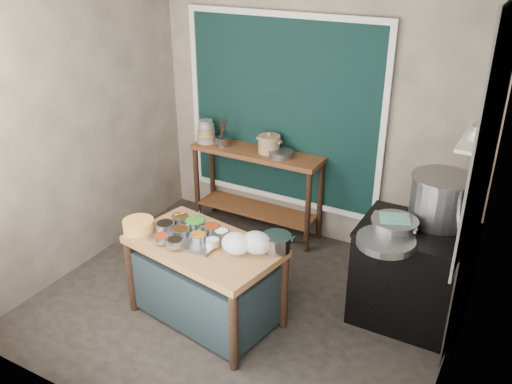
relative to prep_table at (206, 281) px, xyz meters
The scene contains 30 objects.
floor 0.52m from the prep_table, 60.76° to the left, with size 3.50×3.00×0.02m, color #2D2823.
back_wall 2.09m from the prep_table, 84.70° to the left, with size 3.50×0.02×2.80m, color gray.
left_wall 1.92m from the prep_table, 169.33° to the left, with size 0.02×3.00×2.80m, color gray.
right_wall 2.20m from the prep_table, ahead, with size 0.02×3.00×2.80m, color gray.
curtain_panel 2.03m from the prep_table, 95.87° to the left, with size 2.10×0.02×1.90m, color black.
curtain_frame 2.02m from the prep_table, 95.91° to the left, with size 2.22×0.03×2.02m, color beige, non-canonical shape.
tile_panel 2.55m from the prep_table, 24.07° to the left, with size 0.02×1.70×1.70m, color #B2B2AA.
soot_patch 2.16m from the prep_table, 26.47° to the left, with size 0.01×1.30×1.30m, color black.
wall_shelf 2.46m from the prep_table, 32.60° to the left, with size 0.22×0.70×0.03m, color beige.
prep_table is the anchor object (origin of this frame).
back_counter 1.63m from the prep_table, 103.59° to the left, with size 1.45×0.40×0.95m, color brown.
stove_block 1.74m from the prep_table, 29.25° to the left, with size 0.90×0.68×0.85m, color black.
stove_top 1.81m from the prep_table, 29.25° to the left, with size 0.92×0.69×0.03m, color black.
condiment_tray 0.42m from the prep_table, behind, with size 0.57×0.41×0.03m, color gray.
condiment_bowls 0.46m from the prep_table, 169.93° to the left, with size 0.63×0.48×0.07m.
yellow_basin 0.74m from the prep_table, behind, with size 0.26×0.26×0.10m, color #C67B3C.
saucepan 0.74m from the prep_table, 18.95° to the left, with size 0.24×0.24×0.13m, color gray, non-canonical shape.
plastic_bag_a 0.56m from the prep_table, ahead, with size 0.23×0.20×0.18m, color white.
plastic_bag_b 0.65m from the prep_table, 10.29° to the left, with size 0.24×0.21×0.18m, color white.
bowl_stack 1.97m from the prep_table, 122.67° to the left, with size 0.22×0.22×0.25m.
utensil_cup 1.83m from the prep_table, 116.82° to the left, with size 0.16×0.16×0.10m, color gray.
ceramic_crock 1.75m from the prep_table, 98.65° to the left, with size 0.25×0.25×0.17m, color olive, non-canonical shape.
wide_bowl 1.67m from the prep_table, 93.06° to the left, with size 0.25×0.25×0.06m, color gray.
stock_pot 2.05m from the prep_table, 32.90° to the left, with size 0.52×0.52×0.41m, color gray, non-canonical shape.
pot_lid 2.13m from the prep_table, 24.76° to the left, with size 0.41×0.41×0.02m, color gray.
steamer 1.62m from the prep_table, 26.74° to the left, with size 0.38×0.38×0.12m, color gray, non-canonical shape.
green_cloth 1.65m from the prep_table, 26.74° to the left, with size 0.23×0.17×0.02m, color #539487.
shallow_pan 1.53m from the prep_table, 19.30° to the left, with size 0.45×0.45×0.06m, color gray.
shelf_bowl_stack 2.47m from the prep_table, 31.18° to the left, with size 0.13×0.13×0.11m.
shelf_bowl_green 2.57m from the prep_table, 36.59° to the left, with size 0.16×0.16×0.06m, color gray.
Camera 1 is at (2.05, -3.41, 3.02)m, focal length 38.00 mm.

